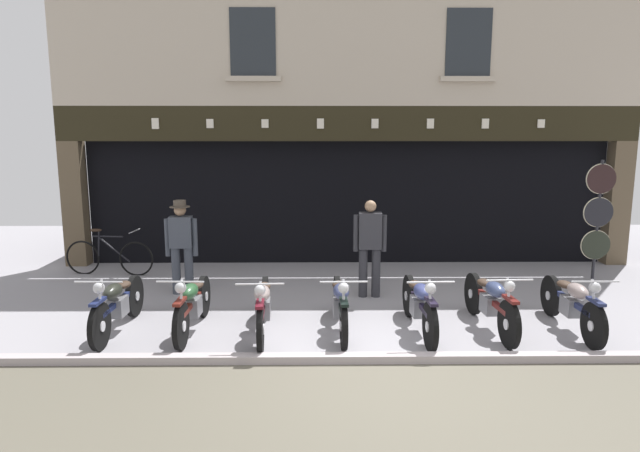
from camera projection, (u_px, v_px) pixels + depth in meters
name	position (u px, v px, depth m)	size (l,w,h in m)	color
ground	(382.00, 407.00, 5.83)	(23.84, 22.00, 0.18)	gray
shop_facade	(343.00, 179.00, 13.44)	(12.14, 4.42, 5.93)	black
motorcycle_far_left	(117.00, 303.00, 7.82)	(0.62, 1.96, 0.91)	black
motorcycle_left	(192.00, 303.00, 7.83)	(0.62, 1.94, 0.91)	black
motorcycle_center_left	(263.00, 305.00, 7.74)	(0.62, 2.01, 0.91)	black
motorcycle_center	(340.00, 303.00, 7.85)	(0.62, 1.95, 0.91)	black
motorcycle_center_right	(419.00, 303.00, 7.81)	(0.62, 2.01, 0.92)	black
motorcycle_right	(491.00, 301.00, 7.91)	(0.62, 2.03, 0.92)	black
motorcycle_far_right	(572.00, 303.00, 7.85)	(0.62, 1.97, 0.91)	black
salesman_left	(181.00, 242.00, 9.59)	(0.56, 0.34, 1.64)	#3D424C
shopkeeper_center	(370.00, 244.00, 9.41)	(0.56, 0.25, 1.67)	#2D2D33
tyre_sign_pole	(598.00, 213.00, 10.23)	(0.56, 0.06, 2.29)	#232328
advert_board_near	(208.00, 185.00, 11.79)	(0.81, 0.03, 1.00)	beige
advert_board_far	(160.00, 181.00, 11.76)	(0.74, 0.03, 0.90)	silver
leaning_bicycle	(109.00, 256.00, 10.95)	(1.78, 0.50, 0.94)	black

